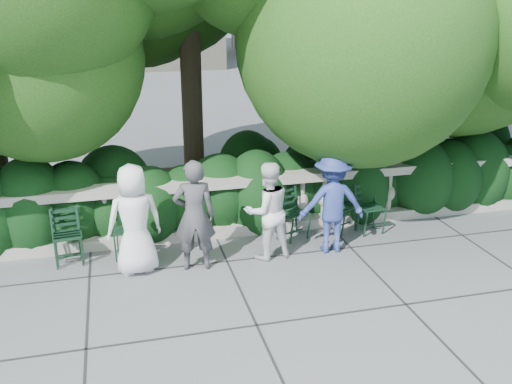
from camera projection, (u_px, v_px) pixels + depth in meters
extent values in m
plane|color=#5A5D63|center=(274.00, 282.00, 7.95)|extent=(90.00, 90.00, 0.00)
cube|color=#9E998E|center=(244.00, 228.00, 9.57)|extent=(12.00, 0.32, 0.18)
cube|color=#9E998E|center=(244.00, 180.00, 9.29)|extent=(12.00, 0.36, 0.14)
cylinder|color=#3F3023|center=(192.00, 110.00, 10.94)|extent=(0.40, 0.40, 3.40)
cylinder|color=#3F3023|center=(375.00, 118.00, 11.17)|extent=(0.40, 0.40, 3.00)
cylinder|color=#3F3023|center=(491.00, 115.00, 12.39)|extent=(0.40, 0.40, 2.60)
imported|color=white|center=(134.00, 220.00, 8.01)|extent=(0.86, 0.64, 1.61)
imported|color=#434247|center=(194.00, 215.00, 8.12)|extent=(0.64, 0.46, 1.65)
imported|color=white|center=(267.00, 211.00, 8.49)|extent=(0.81, 0.67, 1.50)
imported|color=navy|center=(332.00, 202.00, 8.70)|extent=(1.08, 0.69, 1.59)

